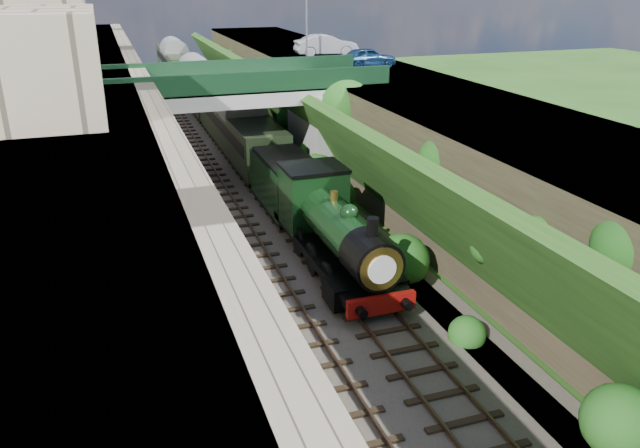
{
  "coord_description": "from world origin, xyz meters",
  "views": [
    {
      "loc": [
        -7.44,
        -12.98,
        12.18
      ],
      "look_at": [
        0.0,
        8.76,
        2.99
      ],
      "focal_mm": 35.0,
      "sensor_mm": 36.0,
      "label": 1
    }
  ],
  "objects_px": {
    "tree": "(345,111)",
    "car_silver": "(326,45)",
    "tender": "(288,187)",
    "car_blue": "(368,57)",
    "locomotive": "(335,232)",
    "road_bridge": "(254,118)",
    "lamppost": "(307,13)"
  },
  "relations": [
    {
      "from": "tree",
      "to": "car_silver",
      "type": "distance_m",
      "value": 14.16
    },
    {
      "from": "tree",
      "to": "tender",
      "type": "relative_size",
      "value": 1.1
    },
    {
      "from": "car_blue",
      "to": "tender",
      "type": "height_order",
      "value": "car_blue"
    },
    {
      "from": "tree",
      "to": "car_blue",
      "type": "bearing_deg",
      "value": 57.11
    },
    {
      "from": "car_blue",
      "to": "locomotive",
      "type": "bearing_deg",
      "value": 148.96
    },
    {
      "from": "car_blue",
      "to": "locomotive",
      "type": "height_order",
      "value": "car_blue"
    },
    {
      "from": "car_silver",
      "to": "locomotive",
      "type": "height_order",
      "value": "car_silver"
    },
    {
      "from": "locomotive",
      "to": "tender",
      "type": "distance_m",
      "value": 7.37
    },
    {
      "from": "road_bridge",
      "to": "tender",
      "type": "xyz_separation_m",
      "value": [
        0.26,
        -6.37,
        -2.46
      ]
    },
    {
      "from": "tender",
      "to": "locomotive",
      "type": "bearing_deg",
      "value": -90.0
    },
    {
      "from": "car_blue",
      "to": "locomotive",
      "type": "relative_size",
      "value": 0.39
    },
    {
      "from": "car_blue",
      "to": "locomotive",
      "type": "xyz_separation_m",
      "value": [
        -8.71,
        -17.34,
        -5.03
      ]
    },
    {
      "from": "tree",
      "to": "lamppost",
      "type": "bearing_deg",
      "value": 83.36
    },
    {
      "from": "locomotive",
      "to": "tender",
      "type": "bearing_deg",
      "value": 90.0
    },
    {
      "from": "road_bridge",
      "to": "locomotive",
      "type": "height_order",
      "value": "road_bridge"
    },
    {
      "from": "car_silver",
      "to": "lamppost",
      "type": "bearing_deg",
      "value": 136.35
    },
    {
      "from": "road_bridge",
      "to": "tender",
      "type": "distance_m",
      "value": 6.83
    },
    {
      "from": "road_bridge",
      "to": "tender",
      "type": "relative_size",
      "value": 2.67
    },
    {
      "from": "road_bridge",
      "to": "locomotive",
      "type": "distance_m",
      "value": 13.91
    },
    {
      "from": "tree",
      "to": "tender",
      "type": "distance_m",
      "value": 6.77
    },
    {
      "from": "car_silver",
      "to": "tender",
      "type": "height_order",
      "value": "car_silver"
    },
    {
      "from": "road_bridge",
      "to": "tree",
      "type": "distance_m",
      "value": 5.63
    },
    {
      "from": "road_bridge",
      "to": "tree",
      "type": "relative_size",
      "value": 2.42
    },
    {
      "from": "lamppost",
      "to": "locomotive",
      "type": "distance_m",
      "value": 24.64
    },
    {
      "from": "lamppost",
      "to": "car_blue",
      "type": "bearing_deg",
      "value": -63.23
    },
    {
      "from": "tree",
      "to": "lamppost",
      "type": "xyz_separation_m",
      "value": [
        1.33,
        11.46,
        4.92
      ]
    },
    {
      "from": "locomotive",
      "to": "tender",
      "type": "height_order",
      "value": "locomotive"
    },
    {
      "from": "tree",
      "to": "locomotive",
      "type": "distance_m",
      "value": 12.42
    },
    {
      "from": "lamppost",
      "to": "locomotive",
      "type": "relative_size",
      "value": 0.59
    },
    {
      "from": "road_bridge",
      "to": "car_blue",
      "type": "height_order",
      "value": "car_blue"
    },
    {
      "from": "lamppost",
      "to": "tender",
      "type": "height_order",
      "value": "lamppost"
    },
    {
      "from": "locomotive",
      "to": "car_silver",
      "type": "bearing_deg",
      "value": 71.49
    }
  ]
}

